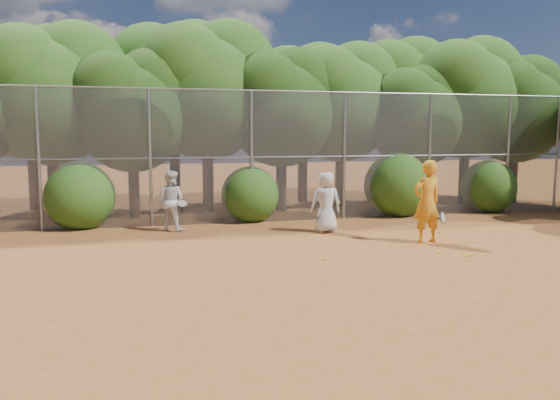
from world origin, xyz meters
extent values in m
plane|color=brown|center=(0.00, 0.00, 0.00)|extent=(80.00, 80.00, 0.00)
cylinder|color=gray|center=(-7.00, 6.00, 2.00)|extent=(0.09, 0.09, 4.00)
cylinder|color=gray|center=(-4.00, 6.00, 2.00)|extent=(0.09, 0.09, 4.00)
cylinder|color=gray|center=(-1.00, 6.00, 2.00)|extent=(0.09, 0.09, 4.00)
cylinder|color=gray|center=(2.00, 6.00, 2.00)|extent=(0.09, 0.09, 4.00)
cylinder|color=gray|center=(5.00, 6.00, 2.00)|extent=(0.09, 0.09, 4.00)
cylinder|color=gray|center=(8.00, 6.00, 2.00)|extent=(0.09, 0.09, 4.00)
cylinder|color=gray|center=(0.00, 6.00, 4.00)|extent=(20.00, 0.05, 0.05)
cylinder|color=gray|center=(0.00, 6.00, 2.00)|extent=(20.00, 0.04, 0.04)
cube|color=slate|center=(0.00, 6.00, 2.00)|extent=(20.00, 0.02, 4.00)
cylinder|color=gray|center=(10.00, 6.00, 2.00)|extent=(0.09, 0.09, 4.00)
cylinder|color=black|center=(-7.00, 8.50, 1.26)|extent=(0.38, 0.38, 2.52)
sphere|color=#264E13|center=(-7.00, 8.50, 3.73)|extent=(4.03, 4.03, 4.03)
sphere|color=#264E13|center=(-6.19, 8.90, 4.74)|extent=(3.23, 3.23, 3.23)
sphere|color=#264E13|center=(-7.71, 8.20, 4.54)|extent=(3.02, 3.02, 3.02)
cylinder|color=black|center=(-4.50, 7.80, 1.08)|extent=(0.36, 0.36, 2.17)
sphere|color=#17320B|center=(-4.50, 7.80, 3.21)|extent=(3.47, 3.47, 3.47)
sphere|color=#17320B|center=(-3.81, 8.15, 4.08)|extent=(2.78, 2.78, 2.78)
sphere|color=#17320B|center=(-5.11, 7.54, 3.91)|extent=(2.60, 2.60, 2.60)
cylinder|color=black|center=(-2.00, 8.80, 1.33)|extent=(0.39, 0.39, 2.66)
sphere|color=#264E13|center=(-2.00, 8.80, 3.94)|extent=(4.26, 4.26, 4.26)
sphere|color=#264E13|center=(-1.15, 9.23, 5.00)|extent=(3.40, 3.40, 3.40)
sphere|color=#264E13|center=(-2.74, 8.48, 4.79)|extent=(3.19, 3.19, 3.19)
cylinder|color=black|center=(0.50, 8.20, 1.14)|extent=(0.37, 0.37, 2.27)
sphere|color=#17320B|center=(0.50, 8.20, 3.37)|extent=(3.64, 3.64, 3.64)
sphere|color=#17320B|center=(1.23, 8.56, 4.28)|extent=(2.91, 2.91, 2.91)
sphere|color=#17320B|center=(-0.14, 7.93, 4.10)|extent=(2.73, 2.73, 2.73)
cylinder|color=black|center=(3.00, 9.00, 1.22)|extent=(0.38, 0.38, 2.45)
sphere|color=#264E13|center=(3.00, 9.00, 3.63)|extent=(3.92, 3.92, 3.92)
sphere|color=#264E13|center=(3.78, 9.39, 4.61)|extent=(3.14, 3.14, 3.14)
sphere|color=#264E13|center=(2.31, 8.71, 4.41)|extent=(2.94, 2.94, 2.94)
cylinder|color=black|center=(5.50, 8.00, 1.05)|extent=(0.36, 0.36, 2.10)
sphere|color=#17320B|center=(5.50, 8.00, 3.11)|extent=(3.36, 3.36, 3.36)
sphere|color=#17320B|center=(6.17, 8.34, 3.95)|extent=(2.69, 2.69, 2.69)
sphere|color=#17320B|center=(4.91, 7.75, 3.78)|extent=(2.52, 2.52, 2.52)
cylinder|color=black|center=(8.00, 8.60, 1.29)|extent=(0.39, 0.39, 2.59)
sphere|color=#264E13|center=(8.00, 8.60, 3.83)|extent=(4.14, 4.14, 4.14)
sphere|color=#264E13|center=(8.83, 9.01, 4.87)|extent=(3.32, 3.32, 3.32)
sphere|color=#264E13|center=(7.27, 8.29, 4.66)|extent=(3.11, 3.11, 3.11)
cylinder|color=black|center=(10.00, 8.30, 1.15)|extent=(0.37, 0.37, 2.31)
sphere|color=#17320B|center=(10.00, 8.30, 3.42)|extent=(3.70, 3.70, 3.70)
sphere|color=#17320B|center=(10.74, 8.67, 4.34)|extent=(2.96, 2.96, 2.96)
sphere|color=#17320B|center=(9.35, 8.02, 4.16)|extent=(2.77, 2.77, 2.77)
cylinder|color=black|center=(-8.00, 10.80, 1.31)|extent=(0.39, 0.39, 2.62)
sphere|color=#264E13|center=(-8.00, 10.80, 3.88)|extent=(4.20, 4.20, 4.20)
sphere|color=#264E13|center=(-7.16, 11.22, 4.94)|extent=(3.36, 3.36, 3.36)
sphere|color=#264E13|center=(-8.73, 10.49, 4.72)|extent=(3.15, 3.15, 3.15)
cylinder|color=black|center=(-3.00, 11.00, 1.40)|extent=(0.40, 0.40, 2.80)
sphere|color=#264E13|center=(-3.00, 11.00, 4.14)|extent=(4.48, 4.48, 4.48)
sphere|color=#264E13|center=(-2.10, 11.45, 5.26)|extent=(3.58, 3.58, 3.58)
sphere|color=#264E13|center=(-3.78, 10.66, 5.04)|extent=(3.36, 3.36, 3.36)
cylinder|color=black|center=(2.00, 10.60, 1.26)|extent=(0.38, 0.38, 2.52)
sphere|color=#264E13|center=(2.00, 10.60, 3.73)|extent=(4.03, 4.03, 4.03)
sphere|color=#264E13|center=(2.81, 11.00, 4.74)|extent=(3.23, 3.23, 3.23)
sphere|color=#264E13|center=(1.29, 10.30, 4.54)|extent=(3.02, 3.02, 3.02)
cylinder|color=black|center=(6.50, 11.20, 1.36)|extent=(0.40, 0.40, 2.73)
sphere|color=#264E13|center=(6.50, 11.20, 4.04)|extent=(4.37, 4.37, 4.37)
sphere|color=#264E13|center=(7.37, 11.64, 5.13)|extent=(3.49, 3.49, 3.49)
sphere|color=#264E13|center=(5.74, 10.87, 4.91)|extent=(3.28, 3.28, 3.28)
sphere|color=#264E13|center=(-6.00, 6.30, 1.00)|extent=(2.00, 2.00, 2.00)
sphere|color=#264E13|center=(-1.00, 6.30, 0.90)|extent=(1.80, 1.80, 1.80)
sphere|color=#264E13|center=(4.00, 6.30, 1.10)|extent=(2.20, 2.20, 2.20)
sphere|color=#264E13|center=(7.50, 6.30, 0.95)|extent=(1.90, 1.90, 1.90)
imported|color=orange|center=(2.58, 1.80, 1.03)|extent=(0.81, 0.58, 2.06)
torus|color=black|center=(2.93, 1.60, 0.65)|extent=(0.31, 0.26, 0.30)
cylinder|color=black|center=(2.81, 1.77, 0.59)|extent=(0.18, 0.25, 0.11)
imported|color=silver|center=(0.64, 3.80, 0.85)|extent=(0.87, 0.60, 1.70)
ellipsoid|color=red|center=(0.64, 3.80, 1.66)|extent=(0.22, 0.22, 0.13)
sphere|color=#E3F12B|center=(0.94, 3.60, 0.85)|extent=(0.07, 0.07, 0.07)
imported|color=silver|center=(-3.49, 5.12, 0.85)|extent=(1.03, 0.97, 1.70)
torus|color=black|center=(-3.19, 4.82, 0.80)|extent=(0.31, 0.26, 0.22)
cylinder|color=black|center=(-3.18, 4.97, 0.63)|extent=(0.04, 0.21, 0.23)
sphere|color=#E3F12B|center=(2.78, 0.22, 0.03)|extent=(0.07, 0.07, 0.07)
sphere|color=#E3F12B|center=(3.61, 2.86, 0.03)|extent=(0.07, 0.07, 0.07)
sphere|color=#E3F12B|center=(2.23, 0.56, 0.03)|extent=(0.07, 0.07, 0.07)
sphere|color=#E3F12B|center=(2.62, 0.12, 0.03)|extent=(0.07, 0.07, 0.07)
sphere|color=#E3F12B|center=(-0.49, 0.56, 0.03)|extent=(0.07, 0.07, 0.07)
sphere|color=#E3F12B|center=(3.42, 3.17, 0.03)|extent=(0.07, 0.07, 0.07)
sphere|color=#E3F12B|center=(1.73, 3.30, 0.03)|extent=(0.07, 0.07, 0.07)
camera|label=1|loc=(-4.27, -10.29, 2.70)|focal=35.00mm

